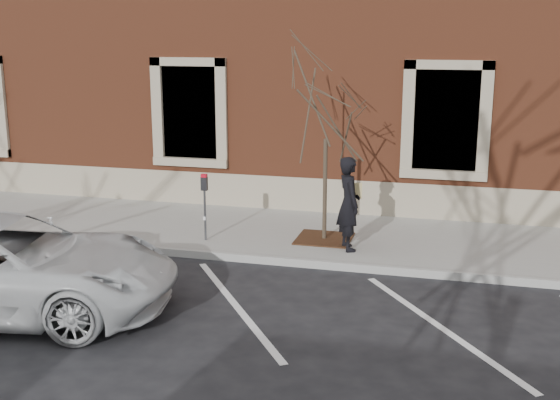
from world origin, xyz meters
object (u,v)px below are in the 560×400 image
(parking_meter, at_px, (205,195))
(white_truck, at_px, (2,266))
(man, at_px, (349,204))
(sapling, at_px, (326,110))

(parking_meter, distance_m, white_truck, 4.41)
(man, bearing_deg, parking_meter, 65.66)
(parking_meter, bearing_deg, man, -4.57)
(parking_meter, relative_size, white_truck, 0.25)
(parking_meter, bearing_deg, white_truck, -122.01)
(man, xyz_separation_m, sapling, (-0.58, 0.54, 1.72))
(parking_meter, height_order, sapling, sapling)
(sapling, distance_m, white_truck, 6.59)
(parking_meter, height_order, white_truck, parking_meter)
(man, relative_size, sapling, 0.49)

